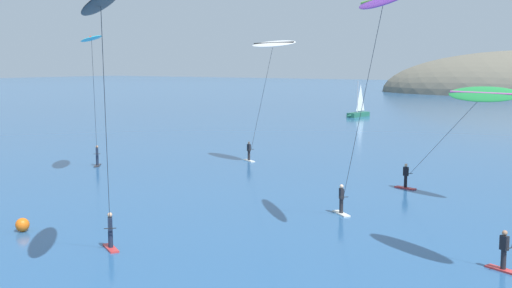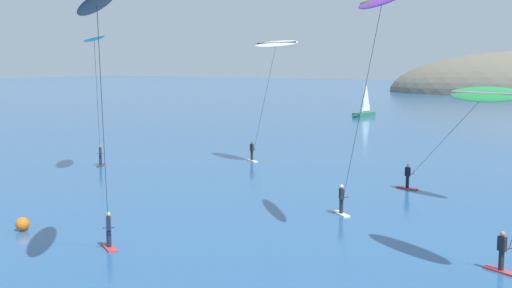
# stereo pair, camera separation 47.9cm
# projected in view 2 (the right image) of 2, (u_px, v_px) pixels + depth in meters

# --- Properties ---
(sailboat_far) EXTENTS (1.86, 5.95, 5.70)m
(sailboat_far) POSITION_uv_depth(u_px,v_px,m) (363.00, 113.00, 101.26)
(sailboat_far) COLOR #23664C
(sailboat_far) RESTS_ON ground
(kitesurfer_cyan) EXTENTS (6.44, 6.30, 10.55)m
(kitesurfer_cyan) POSITION_uv_depth(u_px,v_px,m) (95.00, 50.00, 47.68)
(kitesurfer_cyan) COLOR #2D2D33
(kitesurfer_cyan) RESTS_ON ground
(kitesurfer_green) EXTENTS (8.71, 3.88, 7.15)m
(kitesurfer_green) POSITION_uv_depth(u_px,v_px,m) (477.00, 103.00, 38.34)
(kitesurfer_green) COLOR red
(kitesurfer_green) RESTS_ON ground
(kitesurfer_purple) EXTENTS (7.09, 6.92, 11.88)m
(kitesurfer_purple) POSITION_uv_depth(u_px,v_px,m) (379.00, 18.00, 29.85)
(kitesurfer_purple) COLOR silver
(kitesurfer_purple) RESTS_ON ground
(kitesurfer_white) EXTENTS (6.84, 3.43, 10.37)m
(kitesurfer_white) POSITION_uv_depth(u_px,v_px,m) (274.00, 52.00, 51.95)
(kitesurfer_white) COLOR silver
(kitesurfer_white) RESTS_ON ground
(kitesurfer_black) EXTENTS (6.70, 6.33, 11.13)m
(kitesurfer_black) POSITION_uv_depth(u_px,v_px,m) (98.00, 23.00, 23.83)
(kitesurfer_black) COLOR red
(kitesurfer_black) RESTS_ON ground
(marker_buoy) EXTENTS (0.70, 0.70, 0.70)m
(marker_buoy) POSITION_uv_depth(u_px,v_px,m) (22.00, 224.00, 32.55)
(marker_buoy) COLOR orange
(marker_buoy) RESTS_ON ground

